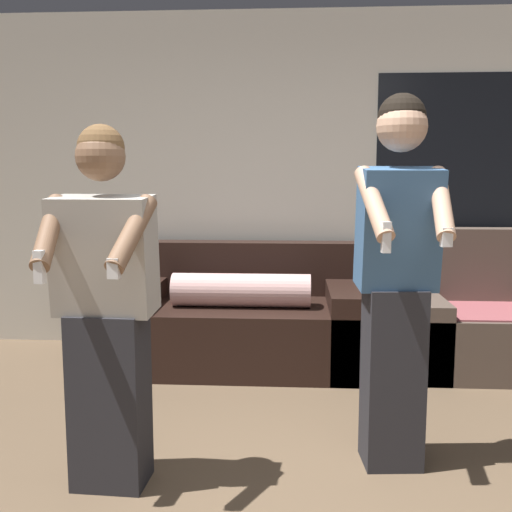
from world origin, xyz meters
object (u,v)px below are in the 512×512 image
armchair (481,324)px  person_right (397,276)px  couch (243,321)px  side_table (98,291)px  person_left (106,310)px

armchair → person_right: bearing=-119.7°
couch → armchair: 1.76m
couch → person_right: (0.86, -1.57, 0.62)m
side_table → person_right: (2.06, -1.85, 0.45)m
couch → person_left: 1.96m
person_left → armchair: bearing=39.9°
armchair → side_table: 2.98m
armchair → person_left: 2.92m
couch → side_table: bearing=166.8°
couch → person_right: person_right is taller
couch → person_left: person_left is taller
couch → armchair: bearing=0.0°
person_right → side_table: bearing=138.0°
armchair → person_left: person_left is taller
side_table → person_left: person_left is taller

